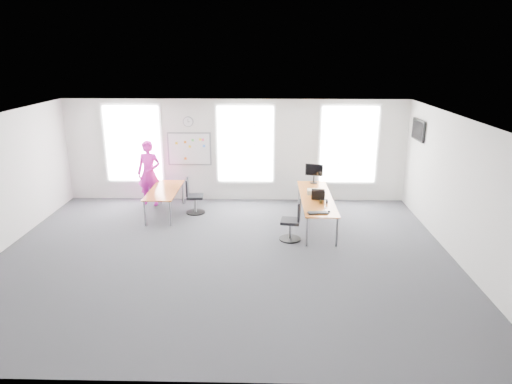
{
  "coord_description": "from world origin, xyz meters",
  "views": [
    {
      "loc": [
        0.94,
        -9.13,
        4.31
      ],
      "look_at": [
        0.68,
        1.2,
        1.1
      ],
      "focal_mm": 32.0,
      "sensor_mm": 36.0,
      "label": 1
    }
  ],
  "objects_px": {
    "desk_left": "(164,192)",
    "monitor": "(314,172)",
    "headphones": "(324,201)",
    "chair_left": "(193,198)",
    "person": "(149,173)",
    "keyboard": "(318,213)",
    "chair_right": "(293,223)",
    "desk_right": "(316,199)"
  },
  "relations": [
    {
      "from": "person",
      "to": "monitor",
      "type": "height_order",
      "value": "person"
    },
    {
      "from": "desk_right",
      "to": "monitor",
      "type": "bearing_deg",
      "value": 87.53
    },
    {
      "from": "chair_right",
      "to": "monitor",
      "type": "distance_m",
      "value": 2.53
    },
    {
      "from": "desk_right",
      "to": "person",
      "type": "distance_m",
      "value": 4.88
    },
    {
      "from": "desk_left",
      "to": "chair_right",
      "type": "xyz_separation_m",
      "value": [
        3.4,
        -1.7,
        -0.22
      ]
    },
    {
      "from": "desk_right",
      "to": "keyboard",
      "type": "relative_size",
      "value": 6.44
    },
    {
      "from": "desk_right",
      "to": "desk_left",
      "type": "xyz_separation_m",
      "value": [
        -4.05,
        0.63,
        -0.04
      ]
    },
    {
      "from": "desk_right",
      "to": "chair_left",
      "type": "height_order",
      "value": "chair_left"
    },
    {
      "from": "desk_right",
      "to": "headphones",
      "type": "height_order",
      "value": "headphones"
    },
    {
      "from": "chair_right",
      "to": "chair_left",
      "type": "relative_size",
      "value": 0.99
    },
    {
      "from": "monitor",
      "to": "headphones",
      "type": "bearing_deg",
      "value": -71.94
    },
    {
      "from": "chair_right",
      "to": "monitor",
      "type": "height_order",
      "value": "monitor"
    },
    {
      "from": "person",
      "to": "keyboard",
      "type": "xyz_separation_m",
      "value": [
        4.57,
        -2.67,
        -0.2
      ]
    },
    {
      "from": "desk_right",
      "to": "keyboard",
      "type": "xyz_separation_m",
      "value": [
        -0.09,
        -1.24,
        0.06
      ]
    },
    {
      "from": "desk_right",
      "to": "person",
      "type": "xyz_separation_m",
      "value": [
        -4.66,
        1.44,
        0.26
      ]
    },
    {
      "from": "headphones",
      "to": "monitor",
      "type": "bearing_deg",
      "value": 96.56
    },
    {
      "from": "desk_left",
      "to": "headphones",
      "type": "xyz_separation_m",
      "value": [
        4.18,
        -1.14,
        0.13
      ]
    },
    {
      "from": "chair_left",
      "to": "keyboard",
      "type": "distance_m",
      "value": 3.79
    },
    {
      "from": "desk_left",
      "to": "chair_left",
      "type": "bearing_deg",
      "value": 8.59
    },
    {
      "from": "desk_right",
      "to": "chair_right",
      "type": "relative_size",
      "value": 3.08
    },
    {
      "from": "keyboard",
      "to": "headphones",
      "type": "xyz_separation_m",
      "value": [
        0.21,
        0.73,
        0.04
      ]
    },
    {
      "from": "headphones",
      "to": "chair_right",
      "type": "bearing_deg",
      "value": -139.55
    },
    {
      "from": "monitor",
      "to": "chair_left",
      "type": "bearing_deg",
      "value": -155.21
    },
    {
      "from": "keyboard",
      "to": "desk_left",
      "type": "bearing_deg",
      "value": 146.02
    },
    {
      "from": "headphones",
      "to": "monitor",
      "type": "height_order",
      "value": "monitor"
    },
    {
      "from": "headphones",
      "to": "keyboard",
      "type": "bearing_deg",
      "value": -101.76
    },
    {
      "from": "chair_right",
      "to": "chair_left",
      "type": "bearing_deg",
      "value": -116.56
    },
    {
      "from": "desk_left",
      "to": "person",
      "type": "distance_m",
      "value": 1.05
    },
    {
      "from": "desk_left",
      "to": "monitor",
      "type": "height_order",
      "value": "monitor"
    },
    {
      "from": "desk_left",
      "to": "headphones",
      "type": "distance_m",
      "value": 4.33
    },
    {
      "from": "headphones",
      "to": "monitor",
      "type": "xyz_separation_m",
      "value": [
        -0.07,
        1.78,
        0.28
      ]
    },
    {
      "from": "monitor",
      "to": "desk_left",
      "type": "bearing_deg",
      "value": -155.26
    },
    {
      "from": "desk_left",
      "to": "person",
      "type": "bearing_deg",
      "value": 126.75
    },
    {
      "from": "chair_left",
      "to": "person",
      "type": "relative_size",
      "value": 0.52
    },
    {
      "from": "desk_left",
      "to": "chair_right",
      "type": "distance_m",
      "value": 3.81
    },
    {
      "from": "keyboard",
      "to": "monitor",
      "type": "distance_m",
      "value": 2.53
    },
    {
      "from": "chair_right",
      "to": "headphones",
      "type": "distance_m",
      "value": 1.02
    },
    {
      "from": "person",
      "to": "monitor",
      "type": "xyz_separation_m",
      "value": [
        4.71,
        -0.17,
        0.12
      ]
    },
    {
      "from": "desk_left",
      "to": "desk_right",
      "type": "bearing_deg",
      "value": -8.84
    },
    {
      "from": "chair_left",
      "to": "monitor",
      "type": "xyz_separation_m",
      "value": [
        3.36,
        0.53,
        0.63
      ]
    },
    {
      "from": "desk_right",
      "to": "desk_left",
      "type": "height_order",
      "value": "desk_right"
    },
    {
      "from": "person",
      "to": "keyboard",
      "type": "bearing_deg",
      "value": -24.4
    }
  ]
}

